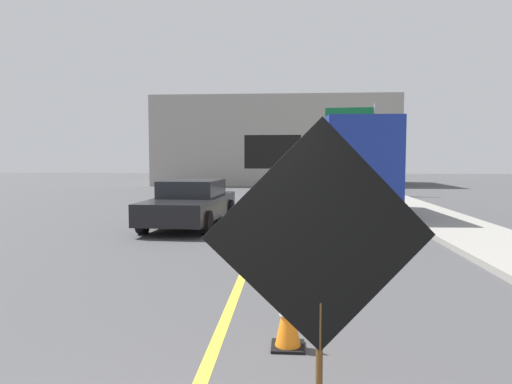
% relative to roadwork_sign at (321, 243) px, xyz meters
% --- Properties ---
extents(lane_center_stripe, '(0.14, 36.00, 0.01)m').
position_rel_roadwork_sign_xyz_m(lane_center_stripe, '(-1.02, 4.49, -1.47)').
color(lane_center_stripe, yellow).
rests_on(lane_center_stripe, ground).
extents(roadwork_sign, '(1.61, 0.30, 2.33)m').
position_rel_roadwork_sign_xyz_m(roadwork_sign, '(0.00, 0.00, 0.00)').
color(roadwork_sign, '#593819').
rests_on(roadwork_sign, ground).
extents(arrow_board_trailer, '(1.60, 1.83, 2.70)m').
position_rel_roadwork_sign_xyz_m(arrow_board_trailer, '(-0.70, 10.00, -0.99)').
color(arrow_board_trailer, orange).
rests_on(arrow_board_trailer, ground).
extents(box_truck, '(2.60, 7.70, 3.33)m').
position_rel_roadwork_sign_xyz_m(box_truck, '(1.93, 14.11, 0.34)').
color(box_truck, black).
rests_on(box_truck, ground).
extents(pickup_car, '(2.21, 5.04, 1.38)m').
position_rel_roadwork_sign_xyz_m(pickup_car, '(-3.19, 10.65, -0.77)').
color(pickup_car, black).
rests_on(pickup_car, ground).
extents(highway_guide_sign, '(2.78, 0.34, 5.00)m').
position_rel_roadwork_sign_xyz_m(highway_guide_sign, '(3.64, 22.68, 1.95)').
color(highway_guide_sign, gray).
rests_on(highway_guide_sign, ground).
extents(far_building_block, '(18.02, 8.32, 6.58)m').
position_rel_roadwork_sign_xyz_m(far_building_block, '(-1.35, 34.00, 1.82)').
color(far_building_block, gray).
rests_on(far_building_block, ground).
extents(traffic_cone_near_sign, '(0.36, 0.36, 0.71)m').
position_rel_roadwork_sign_xyz_m(traffic_cone_near_sign, '(-0.22, 1.72, -1.12)').
color(traffic_cone_near_sign, black).
rests_on(traffic_cone_near_sign, ground).
extents(traffic_cone_mid_lane, '(0.36, 0.36, 0.60)m').
position_rel_roadwork_sign_xyz_m(traffic_cone_mid_lane, '(-0.46, 4.59, -1.18)').
color(traffic_cone_mid_lane, black).
rests_on(traffic_cone_mid_lane, ground).
extents(traffic_cone_far_lane, '(0.36, 0.36, 0.73)m').
position_rel_roadwork_sign_xyz_m(traffic_cone_far_lane, '(-0.54, 7.14, -1.11)').
color(traffic_cone_far_lane, black).
rests_on(traffic_cone_far_lane, ground).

